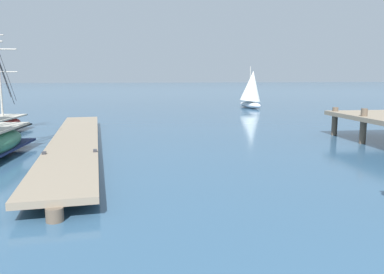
% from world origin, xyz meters
% --- Properties ---
extents(floating_dock, '(1.81, 17.11, 0.53)m').
position_xyz_m(floating_dock, '(-5.41, 15.38, 0.36)').
color(floating_dock, gray).
rests_on(floating_dock, ground).
extents(distant_sailboat, '(2.31, 3.91, 3.90)m').
position_xyz_m(distant_sailboat, '(9.65, 33.02, 1.74)').
color(distant_sailboat, silver).
rests_on(distant_sailboat, ground).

